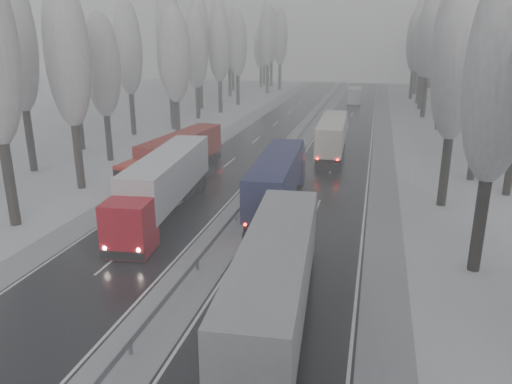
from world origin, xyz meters
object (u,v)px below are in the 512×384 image
at_px(truck_grey_tarp, 278,268).
at_px(truck_blue_box, 279,176).
at_px(box_truck_distant, 355,95).
at_px(truck_red_white, 164,182).
at_px(truck_red_red, 176,154).
at_px(truck_cream_box, 333,133).

height_order(truck_grey_tarp, truck_blue_box, truck_grey_tarp).
xyz_separation_m(box_truck_distant, truck_red_white, (-10.14, -67.15, 1.03)).
bearing_deg(box_truck_distant, truck_grey_tarp, -90.89).
bearing_deg(truck_blue_box, box_truck_distant, 84.89).
xyz_separation_m(truck_grey_tarp, truck_red_red, (-13.52, 21.09, -0.29)).
relative_size(box_truck_distant, truck_red_white, 0.47).
bearing_deg(truck_red_red, box_truck_distant, 83.31).
xyz_separation_m(box_truck_distant, truck_red_red, (-13.05, -57.77, 0.76)).
bearing_deg(truck_red_white, box_truck_distant, 75.77).
xyz_separation_m(truck_cream_box, box_truck_distant, (0.15, 44.99, -0.88)).
xyz_separation_m(truck_cream_box, truck_red_white, (-9.99, -22.16, 0.14)).
distance_m(truck_blue_box, truck_red_red, 11.82).
bearing_deg(truck_red_red, truck_red_white, -66.73).
distance_m(truck_cream_box, truck_red_white, 24.31).
distance_m(truck_grey_tarp, box_truck_distant, 78.87).
bearing_deg(truck_red_white, truck_red_red, 101.58).
relative_size(box_truck_distant, truck_red_red, 0.52).
bearing_deg(box_truck_distant, truck_red_white, -99.82).
bearing_deg(truck_cream_box, box_truck_distant, 88.12).
bearing_deg(truck_red_white, truck_cream_box, 60.09).
distance_m(box_truck_distant, truck_red_red, 59.23).
bearing_deg(truck_blue_box, truck_grey_tarp, -81.85).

